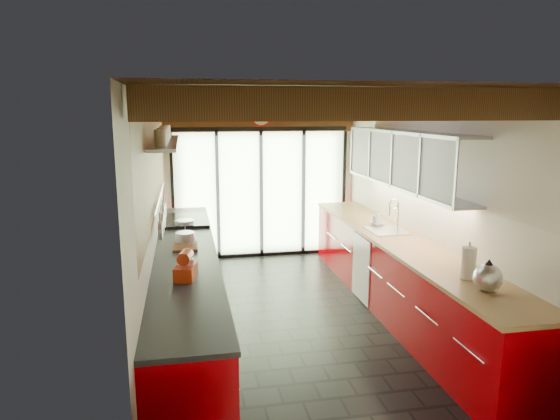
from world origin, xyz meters
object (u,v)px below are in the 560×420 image
object	(u,v)px
stand_mixer	(186,267)
paper_towel	(469,263)
bowl	(377,224)
kettle	(488,276)
soap_bottle	(377,218)

from	to	relation	value
stand_mixer	paper_towel	distance (m)	2.59
paper_towel	bowl	xyz separation A→B (m)	(0.00, 2.21, -0.13)
paper_towel	bowl	distance (m)	2.21
stand_mixer	bowl	world-z (taller)	stand_mixer
kettle	paper_towel	xyz separation A→B (m)	(0.00, 0.30, 0.02)
stand_mixer	kettle	world-z (taller)	kettle
bowl	stand_mixer	bearing A→B (deg)	-146.26
stand_mixer	paper_towel	world-z (taller)	paper_towel
kettle	bowl	bearing A→B (deg)	90.00
stand_mixer	paper_towel	bearing A→B (deg)	-11.34
soap_bottle	bowl	size ratio (longest dim) A/B	1.05
kettle	soap_bottle	distance (m)	2.51
bowl	paper_towel	bearing A→B (deg)	-90.00
kettle	soap_bottle	bearing A→B (deg)	90.00
kettle	stand_mixer	bearing A→B (deg)	162.29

